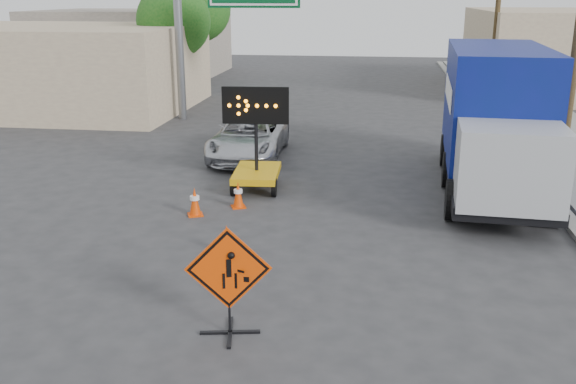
% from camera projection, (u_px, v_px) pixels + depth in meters
% --- Properties ---
extents(ground, '(100.00, 100.00, 0.00)m').
position_uv_depth(ground, '(237.00, 314.00, 11.47)').
color(ground, '#2D2D30').
rests_on(ground, ground).
extents(curb_right, '(0.40, 60.00, 0.12)m').
position_uv_depth(curb_right, '(504.00, 141.00, 24.67)').
color(curb_right, gray).
rests_on(curb_right, ground).
extents(sidewalk_right, '(4.00, 60.00, 0.15)m').
position_uv_depth(sidewalk_right, '(567.00, 142.00, 24.36)').
color(sidewalk_right, gray).
rests_on(sidewalk_right, ground).
extents(storefront_left_near, '(14.00, 10.00, 4.00)m').
position_uv_depth(storefront_left_near, '(46.00, 67.00, 31.67)').
color(storefront_left_near, '#C7B390').
rests_on(storefront_left_near, ground).
extents(storefront_left_far, '(12.00, 10.00, 4.40)m').
position_uv_depth(storefront_left_far, '(132.00, 43.00, 44.99)').
color(storefront_left_far, '#A39787').
rests_on(storefront_left_far, ground).
extents(building_right_far, '(10.00, 14.00, 4.60)m').
position_uv_depth(building_right_far, '(565.00, 51.00, 37.42)').
color(building_right_far, '#C7B390').
rests_on(building_right_far, ground).
extents(highway_gantry, '(6.18, 0.38, 6.90)m').
position_uv_depth(highway_gantry, '(224.00, 4.00, 27.55)').
color(highway_gantry, slate).
rests_on(highway_gantry, ground).
extents(utility_pole_far, '(1.80, 0.26, 9.00)m').
position_uv_depth(utility_pole_far, '(498.00, 11.00, 31.71)').
color(utility_pole_far, '#4D3C21').
rests_on(utility_pole_far, ground).
extents(tree_left_near, '(3.71, 3.71, 6.03)m').
position_uv_depth(tree_left_near, '(174.00, 21.00, 32.12)').
color(tree_left_near, '#4D3C21').
rests_on(tree_left_near, ground).
extents(tree_left_far, '(4.10, 4.10, 6.66)m').
position_uv_depth(tree_left_far, '(198.00, 9.00, 39.69)').
color(tree_left_far, '#4D3C21').
rests_on(tree_left_far, ground).
extents(construction_sign, '(1.42, 1.01, 1.91)m').
position_uv_depth(construction_sign, '(229.00, 279.00, 10.51)').
color(construction_sign, black).
rests_on(construction_sign, ground).
extents(arrow_board, '(1.90, 2.18, 3.00)m').
position_uv_depth(arrow_board, '(257.00, 167.00, 18.65)').
color(arrow_board, '#CE990B').
rests_on(arrow_board, ground).
extents(pickup_truck, '(2.47, 5.14, 1.41)m').
position_uv_depth(pickup_truck, '(249.00, 137.00, 22.28)').
color(pickup_truck, '#B8BAC0').
rests_on(pickup_truck, ground).
extents(box_truck, '(3.13, 8.65, 4.05)m').
position_uv_depth(box_truck, '(495.00, 128.00, 18.22)').
color(box_truck, black).
rests_on(box_truck, ground).
extents(cone_a, '(0.36, 0.36, 0.68)m').
position_uv_depth(cone_a, '(227.00, 239.00, 14.02)').
color(cone_a, '#DD3D04').
rests_on(cone_a, ground).
extents(cone_b, '(0.49, 0.49, 0.74)m').
position_uv_depth(cone_b, '(195.00, 202.00, 16.47)').
color(cone_b, '#DD3D04').
rests_on(cone_b, ground).
extents(cone_c, '(0.48, 0.48, 0.71)m').
position_uv_depth(cone_c, '(238.00, 195.00, 17.10)').
color(cone_c, '#DD3D04').
rests_on(cone_c, ground).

